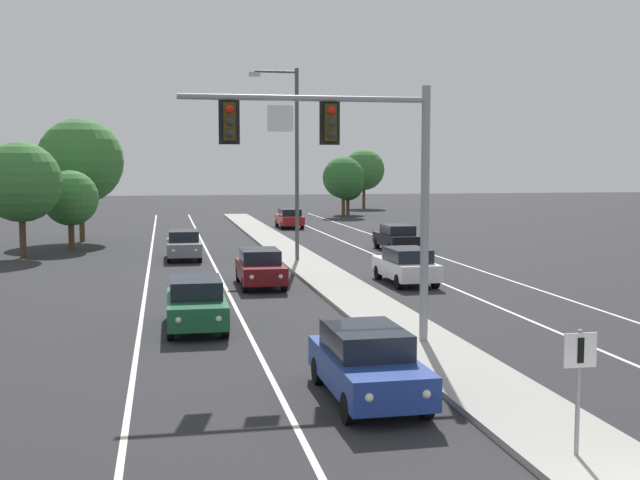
{
  "coord_description": "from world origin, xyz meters",
  "views": [
    {
      "loc": [
        -7.18,
        -9.75,
        5.14
      ],
      "look_at": [
        -3.2,
        10.68,
        3.2
      ],
      "focal_mm": 45.03,
      "sensor_mm": 36.0,
      "label": 1
    }
  ],
  "objects_px": {
    "overhead_signal_mast": "(349,159)",
    "car_receding_black": "(397,237)",
    "car_oncoming_green": "(196,303)",
    "median_sign_post": "(579,374)",
    "car_oncoming_grey": "(184,244)",
    "tree_far_right_b": "(348,185)",
    "car_receding_white": "(406,265)",
    "tree_far_right_a": "(364,170)",
    "tree_far_left_c": "(80,161)",
    "car_receding_red": "(289,218)",
    "street_lamp_median": "(293,153)",
    "car_oncoming_blue": "(367,363)",
    "tree_far_right_c": "(343,178)",
    "tree_far_left_b": "(70,198)",
    "car_oncoming_darkred": "(260,267)",
    "tree_far_left_a": "(21,182)"
  },
  "relations": [
    {
      "from": "median_sign_post",
      "to": "tree_far_right_b",
      "type": "distance_m",
      "value": 70.53
    },
    {
      "from": "car_receding_black",
      "to": "tree_far_right_c",
      "type": "relative_size",
      "value": 0.75
    },
    {
      "from": "car_oncoming_darkred",
      "to": "car_receding_red",
      "type": "distance_m",
      "value": 31.98
    },
    {
      "from": "car_receding_white",
      "to": "tree_far_right_a",
      "type": "relative_size",
      "value": 0.64
    },
    {
      "from": "car_oncoming_blue",
      "to": "car_receding_black",
      "type": "distance_m",
      "value": 31.05
    },
    {
      "from": "car_oncoming_blue",
      "to": "tree_far_left_c",
      "type": "xyz_separation_m",
      "value": [
        -9.8,
        39.28,
        4.59
      ]
    },
    {
      "from": "median_sign_post",
      "to": "car_oncoming_blue",
      "type": "height_order",
      "value": "median_sign_post"
    },
    {
      "from": "car_receding_white",
      "to": "tree_far_right_a",
      "type": "xyz_separation_m",
      "value": [
        13.25,
        60.13,
        3.79
      ]
    },
    {
      "from": "street_lamp_median",
      "to": "tree_far_right_a",
      "type": "xyz_separation_m",
      "value": [
        16.88,
        51.72,
        -1.18
      ]
    },
    {
      "from": "car_receding_white",
      "to": "tree_far_right_c",
      "type": "relative_size",
      "value": 0.75
    },
    {
      "from": "overhead_signal_mast",
      "to": "car_receding_black",
      "type": "distance_m",
      "value": 26.61
    },
    {
      "from": "car_oncoming_grey",
      "to": "car_oncoming_green",
      "type": "bearing_deg",
      "value": -90.24
    },
    {
      "from": "street_lamp_median",
      "to": "tree_far_right_c",
      "type": "distance_m",
      "value": 37.99
    },
    {
      "from": "street_lamp_median",
      "to": "tree_far_left_a",
      "type": "distance_m",
      "value": 15.37
    },
    {
      "from": "tree_far_left_a",
      "to": "car_oncoming_green",
      "type": "bearing_deg",
      "value": -67.97
    },
    {
      "from": "median_sign_post",
      "to": "street_lamp_median",
      "type": "relative_size",
      "value": 0.22
    },
    {
      "from": "car_oncoming_grey",
      "to": "car_oncoming_blue",
      "type": "bearing_deg",
      "value": -83.14
    },
    {
      "from": "car_oncoming_darkred",
      "to": "car_oncoming_green",
      "type": "bearing_deg",
      "value": -109.78
    },
    {
      "from": "tree_far_right_b",
      "to": "tree_far_right_c",
      "type": "bearing_deg",
      "value": -109.29
    },
    {
      "from": "median_sign_post",
      "to": "car_oncoming_grey",
      "type": "bearing_deg",
      "value": 100.49
    },
    {
      "from": "street_lamp_median",
      "to": "car_receding_white",
      "type": "height_order",
      "value": "street_lamp_median"
    },
    {
      "from": "tree_far_right_a",
      "to": "tree_far_left_a",
      "type": "bearing_deg",
      "value": -123.88
    },
    {
      "from": "tree_far_right_c",
      "to": "tree_far_left_c",
      "type": "distance_m",
      "value": 31.83
    },
    {
      "from": "median_sign_post",
      "to": "car_receding_black",
      "type": "distance_m",
      "value": 34.68
    },
    {
      "from": "overhead_signal_mast",
      "to": "tree_far_right_b",
      "type": "height_order",
      "value": "overhead_signal_mast"
    },
    {
      "from": "car_oncoming_green",
      "to": "overhead_signal_mast",
      "type": "bearing_deg",
      "value": -41.74
    },
    {
      "from": "car_receding_red",
      "to": "tree_far_left_b",
      "type": "distance_m",
      "value": 21.6
    },
    {
      "from": "car_receding_red",
      "to": "tree_far_right_b",
      "type": "relative_size",
      "value": 0.94
    },
    {
      "from": "car_oncoming_blue",
      "to": "tree_far_left_a",
      "type": "relative_size",
      "value": 0.7
    },
    {
      "from": "car_receding_white",
      "to": "car_receding_red",
      "type": "bearing_deg",
      "value": 90.31
    },
    {
      "from": "tree_far_left_c",
      "to": "tree_far_left_a",
      "type": "xyz_separation_m",
      "value": [
        -2.28,
        -9.29,
        -1.2
      ]
    },
    {
      "from": "tree_far_right_c",
      "to": "tree_far_left_b",
      "type": "height_order",
      "value": "tree_far_right_c"
    },
    {
      "from": "tree_far_left_b",
      "to": "overhead_signal_mast",
      "type": "bearing_deg",
      "value": -69.82
    },
    {
      "from": "street_lamp_median",
      "to": "tree_far_left_a",
      "type": "bearing_deg",
      "value": 160.39
    },
    {
      "from": "median_sign_post",
      "to": "car_receding_white",
      "type": "relative_size",
      "value": 0.49
    },
    {
      "from": "tree_far_right_a",
      "to": "tree_far_left_a",
      "type": "xyz_separation_m",
      "value": [
        -31.28,
        -46.59,
        -0.4
      ]
    },
    {
      "from": "car_receding_black",
      "to": "tree_far_right_b",
      "type": "distance_m",
      "value": 35.94
    },
    {
      "from": "street_lamp_median",
      "to": "tree_far_right_c",
      "type": "height_order",
      "value": "street_lamp_median"
    },
    {
      "from": "tree_far_left_b",
      "to": "car_oncoming_green",
      "type": "bearing_deg",
      "value": -75.52
    },
    {
      "from": "car_receding_white",
      "to": "car_receding_black",
      "type": "distance_m",
      "value": 13.59
    },
    {
      "from": "car_receding_white",
      "to": "tree_far_left_c",
      "type": "bearing_deg",
      "value": 124.61
    },
    {
      "from": "overhead_signal_mast",
      "to": "car_oncoming_darkred",
      "type": "bearing_deg",
      "value": 94.96
    },
    {
      "from": "car_receding_red",
      "to": "tree_far_right_c",
      "type": "relative_size",
      "value": 0.75
    },
    {
      "from": "car_oncoming_darkred",
      "to": "tree_far_left_c",
      "type": "relative_size",
      "value": 0.54
    },
    {
      "from": "tree_far_left_c",
      "to": "car_receding_red",
      "type": "bearing_deg",
      "value": 30.14
    },
    {
      "from": "car_oncoming_grey",
      "to": "street_lamp_median",
      "type": "bearing_deg",
      "value": -25.55
    },
    {
      "from": "median_sign_post",
      "to": "tree_far_left_b",
      "type": "distance_m",
      "value": 40.07
    },
    {
      "from": "street_lamp_median",
      "to": "tree_far_right_c",
      "type": "bearing_deg",
      "value": 73.3
    },
    {
      "from": "car_oncoming_blue",
      "to": "tree_far_right_c",
      "type": "bearing_deg",
      "value": 77.8
    },
    {
      "from": "car_oncoming_grey",
      "to": "tree_far_right_c",
      "type": "height_order",
      "value": "tree_far_right_c"
    }
  ]
}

